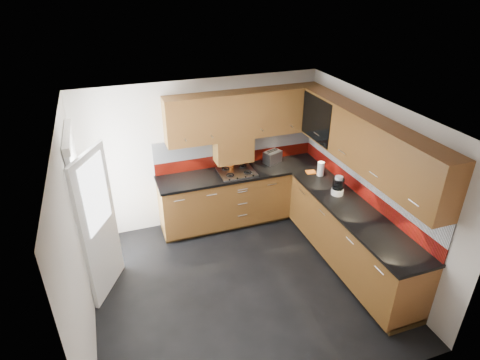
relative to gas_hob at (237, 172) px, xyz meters
name	(u,v)px	position (x,y,z in m)	size (l,w,h in m)	color
room	(241,189)	(-0.45, -1.47, 0.54)	(4.00, 3.80, 2.64)	black
base_cabinets	(290,216)	(0.62, -0.75, -0.52)	(2.70, 3.20, 0.95)	#592B14
countertop	(292,190)	(0.60, -0.77, -0.03)	(2.72, 3.22, 0.04)	black
backsplash	(300,164)	(0.83, -0.54, 0.26)	(2.70, 3.20, 0.54)	maroon
upper_cabinets	(305,128)	(0.78, -0.69, 0.88)	(2.50, 3.20, 0.72)	#592B14
extractor_hood	(233,149)	(0.00, 0.17, 0.33)	(0.60, 0.33, 0.40)	#592B14
glass_cabinet	(325,116)	(1.26, -0.40, 0.91)	(0.32, 0.80, 0.66)	black
back_door	(90,217)	(-2.23, -0.72, 0.08)	(0.42, 1.19, 2.04)	white
gas_hob	(237,172)	(0.00, 0.00, 0.00)	(0.57, 0.50, 0.04)	silver
utensil_pot	(230,161)	(-0.04, 0.24, 0.09)	(0.13, 0.13, 0.47)	#D65914
toaster	(272,157)	(0.69, 0.16, 0.09)	(0.34, 0.27, 0.21)	silver
food_processor	(338,186)	(1.14, -1.13, 0.12)	(0.17, 0.17, 0.29)	white
paper_towel	(321,169)	(1.21, -0.52, 0.10)	(0.11, 0.11, 0.23)	white
orange_cloth	(311,172)	(1.12, -0.39, -0.01)	(0.15, 0.13, 0.02)	orange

